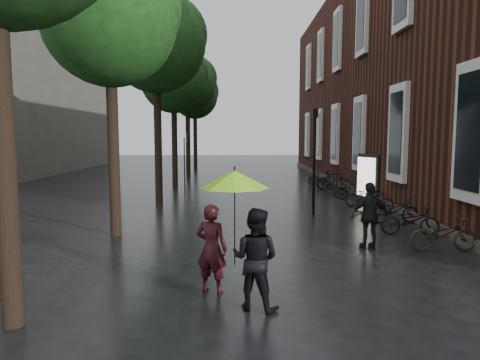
{
  "coord_description": "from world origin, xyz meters",
  "views": [
    {
      "loc": [
        -0.59,
        -5.32,
        2.9
      ],
      "look_at": [
        -0.47,
        6.9,
        1.63
      ],
      "focal_mm": 32.0,
      "sensor_mm": 36.0,
      "label": 1
    }
  ],
  "objects_px": {
    "person_black": "(255,259)",
    "pedestrian_walking": "(370,215)",
    "person_burgundy": "(212,248)",
    "lamp_post": "(314,151)",
    "parked_bicycles": "(363,196)",
    "ad_lightbox": "(369,178)"
  },
  "relations": [
    {
      "from": "person_black",
      "to": "lamp_post",
      "type": "height_order",
      "value": "lamp_post"
    },
    {
      "from": "person_burgundy",
      "to": "ad_lightbox",
      "type": "distance_m",
      "value": 12.62
    },
    {
      "from": "lamp_post",
      "to": "ad_lightbox",
      "type": "bearing_deg",
      "value": 45.39
    },
    {
      "from": "person_black",
      "to": "person_burgundy",
      "type": "bearing_deg",
      "value": -20.77
    },
    {
      "from": "person_burgundy",
      "to": "person_black",
      "type": "bearing_deg",
      "value": 157.36
    },
    {
      "from": "pedestrian_walking",
      "to": "ad_lightbox",
      "type": "height_order",
      "value": "ad_lightbox"
    },
    {
      "from": "person_burgundy",
      "to": "lamp_post",
      "type": "height_order",
      "value": "lamp_post"
    },
    {
      "from": "ad_lightbox",
      "to": "person_burgundy",
      "type": "bearing_deg",
      "value": -141.77
    },
    {
      "from": "pedestrian_walking",
      "to": "lamp_post",
      "type": "distance_m",
      "value": 5.03
    },
    {
      "from": "person_burgundy",
      "to": "person_black",
      "type": "distance_m",
      "value": 1.08
    },
    {
      "from": "parked_bicycles",
      "to": "ad_lightbox",
      "type": "xyz_separation_m",
      "value": [
        0.67,
        1.39,
        0.6
      ]
    },
    {
      "from": "pedestrian_walking",
      "to": "parked_bicycles",
      "type": "bearing_deg",
      "value": -112.68
    },
    {
      "from": "person_burgundy",
      "to": "lamp_post",
      "type": "bearing_deg",
      "value": -91.26
    },
    {
      "from": "person_black",
      "to": "pedestrian_walking",
      "type": "height_order",
      "value": "pedestrian_walking"
    },
    {
      "from": "person_burgundy",
      "to": "ad_lightbox",
      "type": "relative_size",
      "value": 0.79
    },
    {
      "from": "parked_bicycles",
      "to": "lamp_post",
      "type": "relative_size",
      "value": 3.83
    },
    {
      "from": "person_black",
      "to": "ad_lightbox",
      "type": "distance_m",
      "value": 12.92
    },
    {
      "from": "person_black",
      "to": "pedestrian_walking",
      "type": "bearing_deg",
      "value": -105.69
    },
    {
      "from": "person_burgundy",
      "to": "parked_bicycles",
      "type": "xyz_separation_m",
      "value": [
        5.66,
        9.52,
        -0.38
      ]
    },
    {
      "from": "person_burgundy",
      "to": "pedestrian_walking",
      "type": "bearing_deg",
      "value": -119.99
    },
    {
      "from": "person_burgundy",
      "to": "person_black",
      "type": "height_order",
      "value": "person_black"
    },
    {
      "from": "person_burgundy",
      "to": "lamp_post",
      "type": "distance_m",
      "value": 8.66
    }
  ]
}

